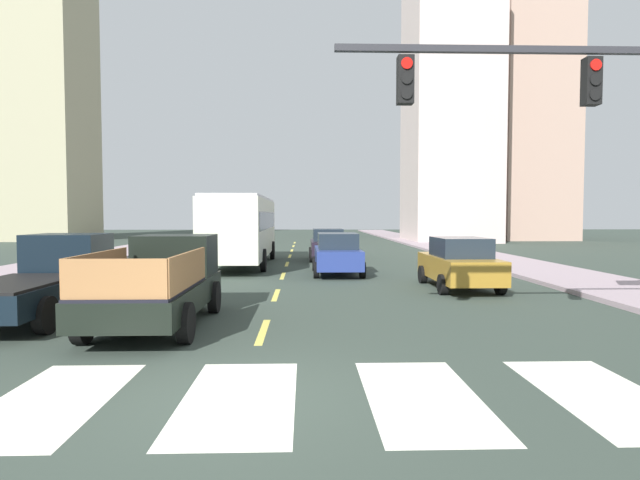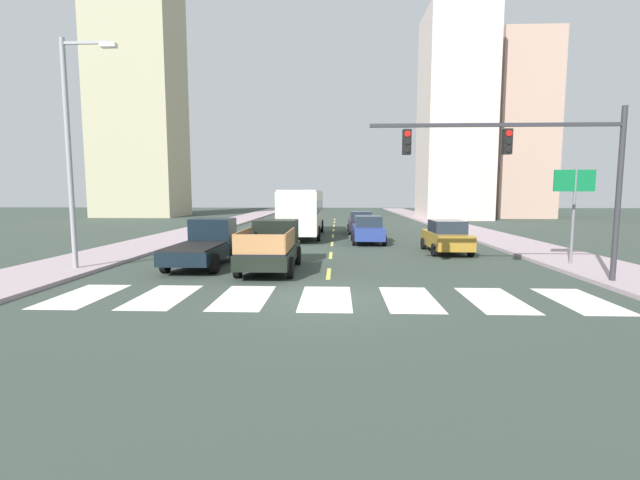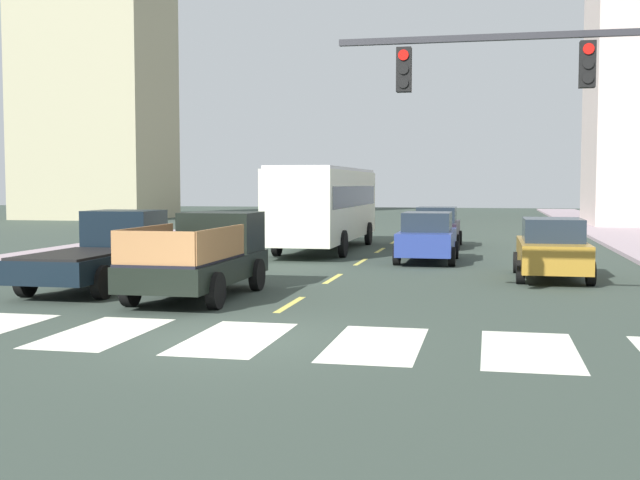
{
  "view_description": "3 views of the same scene",
  "coord_description": "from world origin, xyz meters",
  "px_view_note": "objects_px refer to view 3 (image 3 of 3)",
  "views": [
    {
      "loc": [
        0.88,
        -6.87,
        2.47
      ],
      "look_at": [
        1.48,
        13.14,
        1.5
      ],
      "focal_mm": 29.02,
      "sensor_mm": 36.0,
      "label": 1
    },
    {
      "loc": [
        0.34,
        -12.7,
        3.14
      ],
      "look_at": [
        -0.52,
        8.48,
        0.83
      ],
      "focal_mm": 24.35,
      "sensor_mm": 36.0,
      "label": 2
    },
    {
      "loc": [
        4.29,
        -13.1,
        2.66
      ],
      "look_at": [
        -0.75,
        10.74,
        0.97
      ],
      "focal_mm": 44.9,
      "sensor_mm": 36.0,
      "label": 3
    }
  ],
  "objects_px": {
    "pickup_stakebed": "(204,257)",
    "sedan_mid": "(552,249)",
    "pickup_dark": "(104,252)",
    "sedan_near_right": "(427,237)",
    "city_bus": "(326,202)",
    "sedan_near_left": "(437,227)"
  },
  "relations": [
    {
      "from": "pickup_stakebed",
      "to": "sedan_mid",
      "type": "height_order",
      "value": "pickup_stakebed"
    },
    {
      "from": "pickup_stakebed",
      "to": "city_bus",
      "type": "relative_size",
      "value": 0.48
    },
    {
      "from": "sedan_mid",
      "to": "city_bus",
      "type": "bearing_deg",
      "value": 132.11
    },
    {
      "from": "pickup_dark",
      "to": "sedan_mid",
      "type": "distance_m",
      "value": 12.26
    },
    {
      "from": "sedan_near_left",
      "to": "sedan_near_right",
      "type": "bearing_deg",
      "value": -88.17
    },
    {
      "from": "city_bus",
      "to": "sedan_mid",
      "type": "xyz_separation_m",
      "value": [
        8.21,
        -8.35,
        -1.09
      ]
    },
    {
      "from": "pickup_dark",
      "to": "sedan_near_left",
      "type": "bearing_deg",
      "value": 63.72
    },
    {
      "from": "sedan_near_right",
      "to": "sedan_mid",
      "type": "relative_size",
      "value": 1.0
    },
    {
      "from": "sedan_near_left",
      "to": "sedan_near_right",
      "type": "height_order",
      "value": "same"
    },
    {
      "from": "sedan_near_left",
      "to": "city_bus",
      "type": "bearing_deg",
      "value": -147.82
    },
    {
      "from": "pickup_dark",
      "to": "sedan_near_right",
      "type": "relative_size",
      "value": 1.18
    },
    {
      "from": "pickup_dark",
      "to": "sedan_near_left",
      "type": "relative_size",
      "value": 1.18
    },
    {
      "from": "pickup_dark",
      "to": "city_bus",
      "type": "relative_size",
      "value": 0.48
    },
    {
      "from": "sedan_near_left",
      "to": "sedan_near_right",
      "type": "xyz_separation_m",
      "value": [
        0.1,
        -6.67,
        0.0
      ]
    },
    {
      "from": "pickup_dark",
      "to": "sedan_near_right",
      "type": "xyz_separation_m",
      "value": [
        7.68,
        8.55,
        -0.06
      ]
    },
    {
      "from": "sedan_near_right",
      "to": "sedan_near_left",
      "type": "bearing_deg",
      "value": 90.75
    },
    {
      "from": "sedan_near_right",
      "to": "pickup_dark",
      "type": "bearing_deg",
      "value": -132.05
    },
    {
      "from": "pickup_stakebed",
      "to": "sedan_mid",
      "type": "relative_size",
      "value": 1.18
    },
    {
      "from": "pickup_stakebed",
      "to": "sedan_near_right",
      "type": "distance_m",
      "value": 10.53
    },
    {
      "from": "pickup_dark",
      "to": "sedan_near_right",
      "type": "distance_m",
      "value": 11.5
    },
    {
      "from": "pickup_dark",
      "to": "sedan_mid",
      "type": "height_order",
      "value": "pickup_dark"
    },
    {
      "from": "sedan_near_left",
      "to": "sedan_mid",
      "type": "distance_m",
      "value": 11.63
    }
  ]
}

